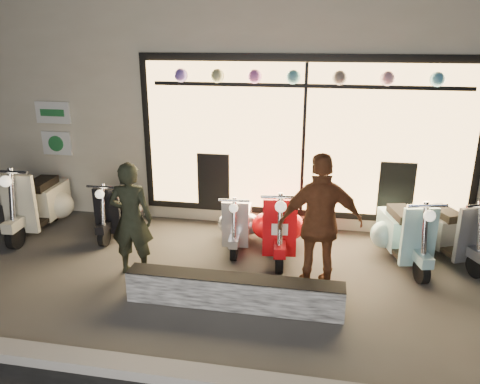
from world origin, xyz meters
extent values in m
plane|color=#383533|center=(0.00, 0.00, 0.00)|extent=(40.00, 40.00, 0.00)
cube|color=slate|center=(0.00, -2.00, 0.06)|extent=(40.00, 0.25, 0.12)
cube|color=beige|center=(0.00, 5.00, 2.00)|extent=(10.00, 6.00, 4.00)
cube|color=black|center=(0.80, 1.98, 1.55)|extent=(5.45, 0.06, 2.65)
cube|color=#FFBF6B|center=(0.80, 1.94, 1.55)|extent=(5.20, 0.04, 2.40)
cube|color=black|center=(0.80, 1.90, 2.40)|extent=(4.90, 0.06, 0.06)
cube|color=white|center=(-3.60, 1.96, 1.85)|extent=(0.65, 0.04, 0.38)
cube|color=white|center=(-3.60, 1.96, 1.30)|extent=(0.55, 0.04, 0.42)
cube|color=black|center=(0.17, -0.65, 0.20)|extent=(2.63, 0.28, 0.40)
cylinder|color=black|center=(-0.08, 0.56, 0.15)|extent=(0.11, 0.30, 0.29)
cylinder|color=black|center=(-0.15, 1.42, 0.15)|extent=(0.13, 0.30, 0.29)
cube|color=silver|center=(-0.09, 0.74, 0.48)|extent=(0.40, 0.10, 0.71)
cube|color=silver|center=(-0.14, 1.34, 0.33)|extent=(0.41, 0.63, 0.40)
cube|color=black|center=(-0.14, 1.25, 0.57)|extent=(0.28, 0.50, 0.10)
sphere|color=#FFF2CC|center=(-0.08, 0.56, 0.82)|extent=(0.14, 0.14, 0.13)
cylinder|color=black|center=(0.62, 0.31, 0.18)|extent=(0.15, 0.36, 0.35)
cylinder|color=black|center=(0.49, 1.33, 0.18)|extent=(0.17, 0.36, 0.35)
cube|color=red|center=(0.59, 0.52, 0.58)|extent=(0.48, 0.13, 0.85)
cube|color=red|center=(0.50, 1.23, 0.39)|extent=(0.52, 0.77, 0.48)
cube|color=black|center=(0.51, 1.13, 0.68)|extent=(0.36, 0.61, 0.12)
sphere|color=#FFF2CC|center=(0.62, 0.30, 0.98)|extent=(0.17, 0.17, 0.16)
cylinder|color=black|center=(-2.16, 0.66, 0.15)|extent=(0.10, 0.31, 0.31)
cylinder|color=black|center=(-2.20, 1.57, 0.15)|extent=(0.12, 0.31, 0.31)
cube|color=black|center=(-2.17, 0.85, 0.51)|extent=(0.42, 0.08, 0.74)
cube|color=black|center=(-2.19, 1.48, 0.34)|extent=(0.40, 0.65, 0.42)
cube|color=black|center=(-2.19, 1.39, 0.60)|extent=(0.27, 0.52, 0.11)
sphere|color=#FFF2CC|center=(-2.16, 0.65, 0.86)|extent=(0.14, 0.14, 0.14)
cylinder|color=black|center=(-3.47, 0.33, 0.20)|extent=(0.14, 0.40, 0.39)
cylinder|color=black|center=(-3.55, 1.48, 0.20)|extent=(0.17, 0.40, 0.39)
cube|color=beige|center=(-3.49, 0.57, 0.64)|extent=(0.53, 0.12, 0.94)
cube|color=beige|center=(-3.55, 1.36, 0.44)|extent=(0.54, 0.84, 0.53)
cube|color=black|center=(-3.54, 1.25, 0.76)|extent=(0.37, 0.67, 0.14)
sphere|color=#FFF2CC|center=(-3.47, 0.32, 1.09)|extent=(0.18, 0.18, 0.17)
cylinder|color=black|center=(2.50, 0.38, 0.17)|extent=(0.18, 0.36, 0.35)
cylinder|color=black|center=(2.27, 1.36, 0.17)|extent=(0.20, 0.36, 0.35)
cube|color=#87BBC0|center=(2.45, 0.58, 0.57)|extent=(0.47, 0.18, 0.83)
cube|color=#87BBC0|center=(2.29, 1.26, 0.39)|extent=(0.58, 0.79, 0.47)
cube|color=black|center=(2.31, 1.17, 0.67)|extent=(0.41, 0.62, 0.12)
sphere|color=#FFF2CC|center=(2.51, 0.37, 0.96)|extent=(0.18, 0.18, 0.15)
cylinder|color=black|center=(3.27, 0.67, 0.17)|extent=(0.23, 0.34, 0.33)
cylinder|color=black|center=(2.87, 1.56, 0.17)|extent=(0.24, 0.35, 0.33)
cube|color=#5B5E63|center=(3.19, 0.86, 0.55)|extent=(0.44, 0.25, 0.80)
cube|color=#5B5E63|center=(2.91, 1.47, 0.37)|extent=(0.66, 0.79, 0.45)
cube|color=black|center=(2.95, 1.38, 0.64)|extent=(0.48, 0.61, 0.12)
imported|color=black|center=(-1.36, -0.04, 0.79)|extent=(0.62, 0.44, 1.59)
imported|color=brown|center=(1.15, -0.01, 0.91)|extent=(1.13, 0.66, 1.81)
camera|label=1|loc=(1.17, -5.52, 3.14)|focal=35.00mm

